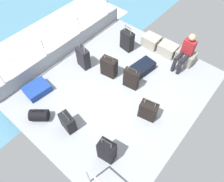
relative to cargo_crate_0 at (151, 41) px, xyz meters
name	(u,v)px	position (x,y,z in m)	size (l,w,h in m)	color
ground_plane	(118,89)	(0.30, -2.12, -0.22)	(4.40, 5.20, 0.06)	gray
gunwale_port	(65,49)	(-1.87, -2.12, 0.04)	(0.06, 5.20, 0.45)	gray
railing_port	(62,35)	(-1.87, -2.12, 0.59)	(0.04, 4.20, 1.02)	silver
sea_wake	(42,43)	(-3.30, -2.12, -0.53)	(12.00, 12.00, 0.01)	teal
cargo_crate_0	(151,41)	(0.00, 0.00, 0.00)	(0.57, 0.44, 0.38)	#9E9989
cargo_crate_1	(168,49)	(0.62, 0.03, -0.01)	(0.59, 0.44, 0.35)	#9E9989
cargo_crate_2	(185,57)	(1.24, 0.03, 0.01)	(0.59, 0.39, 0.40)	gray
passenger_seated	(186,51)	(1.24, -0.15, 0.39)	(0.34, 0.66, 1.10)	maroon
suitcase_0	(143,68)	(0.45, -1.12, -0.05)	(0.53, 0.77, 0.27)	black
suitcase_1	(68,122)	(0.16, -3.87, 0.06)	(0.43, 0.30, 0.62)	black
suitcase_2	(83,58)	(-1.05, -2.11, 0.14)	(0.45, 0.30, 0.89)	black
suitcase_3	(127,41)	(-0.53, -0.64, 0.14)	(0.46, 0.29, 0.86)	black
suitcase_4	(131,79)	(0.53, -1.82, 0.13)	(0.45, 0.25, 0.72)	black
suitcase_5	(109,67)	(-0.24, -1.87, 0.11)	(0.49, 0.33, 0.69)	black
suitcase_6	(37,89)	(-1.34, -3.68, -0.08)	(0.60, 0.71, 0.21)	navy
suitcase_7	(107,151)	(1.37, -3.82, 0.14)	(0.40, 0.31, 0.86)	black
suitcase_8	(148,110)	(1.46, -2.34, 0.08)	(0.48, 0.34, 0.70)	black
duffel_bag	(39,115)	(-0.60, -4.17, -0.04)	(0.54, 0.53, 0.44)	black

